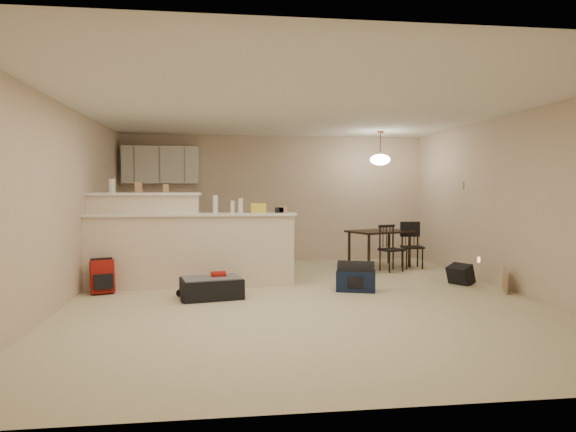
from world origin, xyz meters
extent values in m
plane|color=beige|center=(0.00, 0.00, 0.00)|extent=(7.00, 7.00, 0.00)
plane|color=white|center=(0.00, 0.00, 2.50)|extent=(7.00, 7.00, 0.00)
cube|color=beige|center=(0.00, 3.50, 1.25)|extent=(6.00, 0.02, 2.50)
cube|color=beige|center=(0.00, -3.50, 1.25)|extent=(6.00, 0.02, 2.50)
cube|color=beige|center=(-3.00, 0.00, 1.25)|extent=(0.02, 7.00, 2.50)
cube|color=beige|center=(3.00, 0.00, 1.25)|extent=(0.02, 7.00, 2.50)
cube|color=beige|center=(-1.50, 0.90, 0.53)|extent=(3.00, 0.28, 1.05)
cube|color=white|center=(-1.50, 0.90, 1.07)|extent=(3.08, 0.38, 0.04)
cube|color=beige|center=(-2.20, 1.12, 0.68)|extent=(1.60, 0.24, 1.35)
cube|color=white|center=(-2.20, 1.12, 1.37)|extent=(1.68, 0.34, 0.04)
cube|color=white|center=(-2.20, 3.32, 1.90)|extent=(1.40, 0.34, 0.70)
cube|color=white|center=(-2.00, 3.19, 0.45)|extent=(1.80, 0.60, 0.90)
cube|color=beige|center=(2.98, 1.55, 1.50)|extent=(0.02, 0.12, 0.12)
cylinder|color=silver|center=(-2.65, 1.12, 1.49)|extent=(0.10, 0.10, 0.20)
cube|color=tan|center=(-2.27, 1.12, 1.47)|extent=(0.10, 0.07, 0.16)
cube|color=tan|center=(-1.88, 1.12, 1.45)|extent=(0.08, 0.06, 0.12)
cylinder|color=silver|center=(-1.15, 0.90, 1.22)|extent=(0.07, 0.07, 0.26)
cylinder|color=silver|center=(-0.90, 0.90, 1.18)|extent=(0.06, 0.06, 0.18)
cube|color=tan|center=(-0.52, 0.90, 1.16)|extent=(0.22, 0.18, 0.14)
cube|color=tan|center=(-0.20, 0.90, 1.13)|extent=(0.12, 0.10, 0.08)
cube|color=tan|center=(-0.16, 0.90, 1.14)|extent=(0.11, 0.10, 0.10)
cylinder|color=silver|center=(-0.78, 0.90, 1.20)|extent=(0.07, 0.07, 0.22)
cube|color=black|center=(1.83, 2.44, 0.66)|extent=(1.28, 1.08, 0.04)
cylinder|color=black|center=(1.50, 1.99, 0.32)|extent=(0.05, 0.05, 0.64)
cylinder|color=black|center=(2.37, 2.34, 0.32)|extent=(0.05, 0.05, 0.64)
cylinder|color=black|center=(1.28, 2.53, 0.32)|extent=(0.05, 0.05, 0.64)
cylinder|color=black|center=(2.16, 2.88, 0.32)|extent=(0.05, 0.05, 0.64)
cylinder|color=brown|center=(1.83, 2.44, 2.25)|extent=(0.02, 0.02, 0.50)
cylinder|color=brown|center=(1.83, 2.44, 2.48)|extent=(0.12, 0.12, 0.03)
ellipsoid|color=white|center=(1.83, 2.44, 1.98)|extent=(0.36, 0.36, 0.20)
cube|color=black|center=(-1.20, 0.10, 0.13)|extent=(0.87, 0.65, 0.26)
cube|color=maroon|center=(-2.70, 0.61, 0.23)|extent=(0.35, 0.28, 0.46)
cube|color=#111C37|center=(0.82, 0.31, 0.15)|extent=(0.60, 0.45, 0.29)
cube|color=black|center=(2.52, 0.61, 0.15)|extent=(0.36, 0.40, 0.29)
cube|color=tan|center=(2.85, -0.06, 0.15)|extent=(0.17, 0.37, 0.30)
camera|label=1|loc=(-1.06, -6.68, 1.44)|focal=32.00mm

